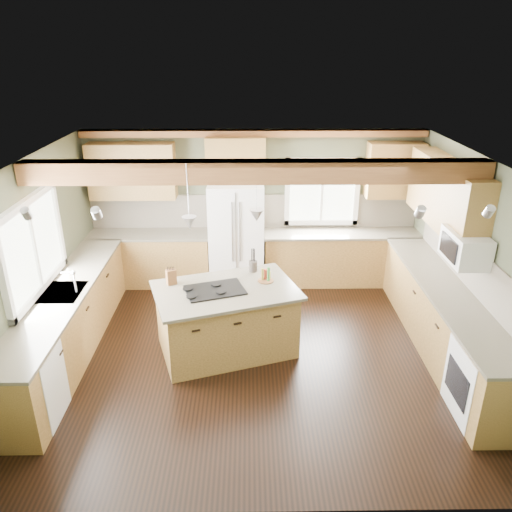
{
  "coord_description": "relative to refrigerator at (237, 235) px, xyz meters",
  "views": [
    {
      "loc": [
        -0.09,
        -5.7,
        3.87
      ],
      "look_at": [
        -0.0,
        0.3,
        1.3
      ],
      "focal_mm": 35.0,
      "sensor_mm": 36.0,
      "label": 1
    }
  ],
  "objects": [
    {
      "name": "floor",
      "position": [
        0.3,
        -2.12,
        -0.9
      ],
      "size": [
        5.6,
        5.6,
        0.0
      ],
      "primitive_type": "plane",
      "color": "black",
      "rests_on": "ground"
    },
    {
      "name": "ceiling",
      "position": [
        0.3,
        -2.12,
        1.7
      ],
      "size": [
        5.6,
        5.6,
        0.0
      ],
      "primitive_type": "plane",
      "rotation": [
        3.14,
        0.0,
        0.0
      ],
      "color": "silver",
      "rests_on": "wall_back"
    },
    {
      "name": "wall_back",
      "position": [
        0.3,
        0.38,
        0.4
      ],
      "size": [
        5.6,
        0.0,
        5.6
      ],
      "primitive_type": "plane",
      "rotation": [
        1.57,
        0.0,
        0.0
      ],
      "color": "#4A4F38",
      "rests_on": "ground"
    },
    {
      "name": "wall_left",
      "position": [
        -2.5,
        -2.12,
        0.4
      ],
      "size": [
        0.0,
        5.0,
        5.0
      ],
      "primitive_type": "plane",
      "rotation": [
        1.57,
        0.0,
        1.57
      ],
      "color": "#4A4F38",
      "rests_on": "ground"
    },
    {
      "name": "wall_right",
      "position": [
        3.1,
        -2.12,
        0.4
      ],
      "size": [
        0.0,
        5.0,
        5.0
      ],
      "primitive_type": "plane",
      "rotation": [
        1.57,
        0.0,
        -1.57
      ],
      "color": "#4A4F38",
      "rests_on": "ground"
    },
    {
      "name": "ceiling_beam",
      "position": [
        0.3,
        -2.02,
        1.57
      ],
      "size": [
        5.55,
        0.26,
        0.26
      ],
      "primitive_type": "cube",
      "color": "brown",
      "rests_on": "ceiling"
    },
    {
      "name": "soffit_trim",
      "position": [
        0.3,
        0.28,
        1.64
      ],
      "size": [
        5.55,
        0.2,
        0.1
      ],
      "primitive_type": "cube",
      "color": "brown",
      "rests_on": "ceiling"
    },
    {
      "name": "backsplash_back",
      "position": [
        0.3,
        0.36,
        0.31
      ],
      "size": [
        5.58,
        0.03,
        0.58
      ],
      "primitive_type": "cube",
      "color": "brown",
      "rests_on": "wall_back"
    },
    {
      "name": "backsplash_right",
      "position": [
        3.08,
        -2.07,
        0.31
      ],
      "size": [
        0.03,
        3.7,
        0.58
      ],
      "primitive_type": "cube",
      "color": "brown",
      "rests_on": "wall_right"
    },
    {
      "name": "base_cab_back_left",
      "position": [
        -1.49,
        0.08,
        -0.46
      ],
      "size": [
        2.02,
        0.6,
        0.88
      ],
      "primitive_type": "cube",
      "color": "brown",
      "rests_on": "floor"
    },
    {
      "name": "counter_back_left",
      "position": [
        -1.49,
        0.08,
        0.0
      ],
      "size": [
        2.06,
        0.64,
        0.04
      ],
      "primitive_type": "cube",
      "color": "#443E32",
      "rests_on": "base_cab_back_left"
    },
    {
      "name": "base_cab_back_right",
      "position": [
        1.79,
        0.08,
        -0.46
      ],
      "size": [
        2.62,
        0.6,
        0.88
      ],
      "primitive_type": "cube",
      "color": "brown",
      "rests_on": "floor"
    },
    {
      "name": "counter_back_right",
      "position": [
        1.79,
        0.08,
        0.0
      ],
      "size": [
        2.66,
        0.64,
        0.04
      ],
      "primitive_type": "cube",
      "color": "#443E32",
      "rests_on": "base_cab_back_right"
    },
    {
      "name": "base_cab_left",
      "position": [
        -2.2,
        -2.07,
        -0.46
      ],
      "size": [
        0.6,
        3.7,
        0.88
      ],
      "primitive_type": "cube",
      "color": "brown",
      "rests_on": "floor"
    },
    {
      "name": "counter_left",
      "position": [
        -2.2,
        -2.07,
        0.0
      ],
      "size": [
        0.64,
        3.74,
        0.04
      ],
      "primitive_type": "cube",
      "color": "#443E32",
      "rests_on": "base_cab_left"
    },
    {
      "name": "base_cab_right",
      "position": [
        2.8,
        -2.07,
        -0.46
      ],
      "size": [
        0.6,
        3.7,
        0.88
      ],
      "primitive_type": "cube",
      "color": "brown",
      "rests_on": "floor"
    },
    {
      "name": "counter_right",
      "position": [
        2.8,
        -2.07,
        0.0
      ],
      "size": [
        0.64,
        3.74,
        0.04
      ],
      "primitive_type": "cube",
      "color": "#443E32",
      "rests_on": "base_cab_right"
    },
    {
      "name": "upper_cab_back_left",
      "position": [
        -1.69,
        0.21,
        1.05
      ],
      "size": [
        1.4,
        0.35,
        0.9
      ],
      "primitive_type": "cube",
      "color": "brown",
      "rests_on": "wall_back"
    },
    {
      "name": "upper_cab_over_fridge",
      "position": [
        -0.0,
        0.21,
        1.25
      ],
      "size": [
        0.96,
        0.35,
        0.7
      ],
      "primitive_type": "cube",
      "color": "brown",
      "rests_on": "wall_back"
    },
    {
      "name": "upper_cab_right",
      "position": [
        2.92,
        -1.22,
        1.05
      ],
      "size": [
        0.35,
        2.2,
        0.9
      ],
      "primitive_type": "cube",
      "color": "brown",
      "rests_on": "wall_right"
    },
    {
      "name": "upper_cab_back_corner",
      "position": [
        2.6,
        0.21,
        1.05
      ],
      "size": [
        0.9,
        0.35,
        0.9
      ],
      "primitive_type": "cube",
      "color": "brown",
      "rests_on": "wall_back"
    },
    {
      "name": "window_left",
      "position": [
        -2.48,
        -2.07,
        0.65
      ],
      "size": [
        0.04,
        1.6,
        1.05
      ],
      "primitive_type": "cube",
      "color": "white",
      "rests_on": "wall_left"
    },
    {
      "name": "window_back",
      "position": [
        1.45,
        0.36,
        0.65
      ],
      "size": [
        1.1,
        0.04,
        1.0
      ],
      "primitive_type": "cube",
      "color": "white",
      "rests_on": "wall_back"
    },
    {
      "name": "sink",
      "position": [
        -2.2,
        -2.07,
        0.01
      ],
      "size": [
        0.5,
        0.65,
        0.03
      ],
      "primitive_type": "cube",
      "color": "#262628",
      "rests_on": "counter_left"
    },
    {
      "name": "faucet",
      "position": [
        -2.02,
        -2.07,
        0.15
      ],
      "size": [
        0.02,
        0.02,
        0.28
      ],
      "primitive_type": "cylinder",
      "color": "#B2B2B7",
      "rests_on": "sink"
    },
    {
      "name": "dishwasher",
      "position": [
        -2.19,
        -3.37,
        -0.47
      ],
      "size": [
        0.6,
        0.6,
        0.84
      ],
      "primitive_type": "cube",
      "color": "white",
      "rests_on": "floor"
    },
    {
      "name": "oven",
      "position": [
        2.79,
        -3.37,
        -0.47
      ],
      "size": [
        0.6,
        0.72,
        0.84
      ],
      "primitive_type": "cube",
      "color": "white",
      "rests_on": "floor"
    },
    {
      "name": "microwave",
      "position": [
        2.88,
        -2.17,
        0.65
      ],
      "size": [
        0.4,
        0.7,
        0.38
      ],
      "primitive_type": "cube",
      "color": "white",
      "rests_on": "wall_right"
    },
    {
      "name": "pendant_left",
      "position": [
        -0.51,
        -2.15,
        0.98
      ],
      "size": [
        0.18,
        0.18,
        0.16
      ],
      "primitive_type": "cone",
      "rotation": [
        3.14,
        0.0,
        0.0
      ],
      "color": "#B2B2B7",
      "rests_on": "ceiling"
    },
    {
      "name": "pendant_right",
      "position": [
        0.31,
        -1.89,
        0.98
      ],
      "size": [
        0.18,
        0.18,
        0.16
      ],
      "primitive_type": "cone",
      "rotation": [
        3.14,
        0.0,
        0.0
      ],
      "color": "#B2B2B7",
      "rests_on": "ceiling"
    },
    {
      "name": "refrigerator",
      "position": [
        0.0,
        0.0,
        0.0
      ],
      "size": [
        0.9,
        0.74,
        1.8
      ],
      "primitive_type": "cube",
      "color": "white",
      "rests_on": "floor"
    },
    {
      "name": "island",
      "position": [
        -0.1,
        -2.02,
        -0.46
      ],
      "size": [
        1.95,
        1.52,
        0.88
      ],
      "primitive_type": "cube",
      "rotation": [
        0.0,
        0.0,
        0.31
      ],
      "color": "brown",
      "rests_on": "floor"
    },
    {
      "name": "island_top",
      "position": [
        -0.1,
        -2.02,
        0.0
      ],
      "size": [
        2.09,
        1.66,
        0.04
      ],
      "primitive_type": "cube",
      "rotation": [
        0.0,
        0.0,
        0.31
      ],
      "color": "#443E32",
      "rests_on": "island"
    },
    {
      "name": "cooktop",
      "position": [
        -0.24,
        -2.06,
        0.03
      ],
      "size": [
        0.86,
        0.7,
        0.02
      ],
      "primitive_type": "cube",
      "rotation": [
        0.0,
        0.0,
        0.31
      ],
      "color": "black",
      "rests_on": "island_top"
    },
    {
      "name": "knife_block",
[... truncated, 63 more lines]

